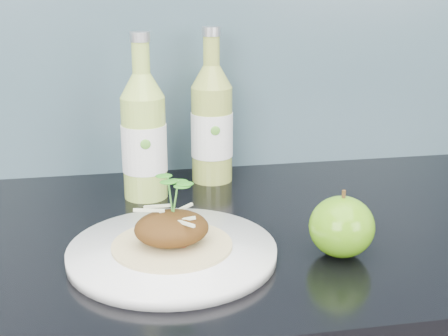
{
  "coord_description": "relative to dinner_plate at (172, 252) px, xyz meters",
  "views": [
    {
      "loc": [
        -0.17,
        0.86,
        1.26
      ],
      "look_at": [
        -0.02,
        1.66,
        1.0
      ],
      "focal_mm": 50.0,
      "sensor_mm": 36.0,
      "label": 1
    }
  ],
  "objects": [
    {
      "name": "dinner_plate",
      "position": [
        0.0,
        0.0,
        0.0
      ],
      "size": [
        0.35,
        0.35,
        0.02
      ],
      "color": "white",
      "rests_on": "kitchen_counter"
    },
    {
      "name": "pork_taco",
      "position": [
        -0.0,
        0.0,
        0.04
      ],
      "size": [
        0.16,
        0.16,
        0.1
      ],
      "color": "tan",
      "rests_on": "dinner_plate"
    },
    {
      "name": "green_apple",
      "position": [
        0.22,
        -0.03,
        0.03
      ],
      "size": [
        0.11,
        0.11,
        0.09
      ],
      "rotation": [
        0.0,
        0.0,
        -0.35
      ],
      "color": "#49830E",
      "rests_on": "kitchen_counter"
    },
    {
      "name": "cider_bottle_left",
      "position": [
        -0.02,
        0.24,
        0.09
      ],
      "size": [
        0.08,
        0.08,
        0.27
      ],
      "rotation": [
        0.0,
        0.0,
        -0.1
      ],
      "color": "#A5C552",
      "rests_on": "kitchen_counter"
    },
    {
      "name": "cider_bottle_right",
      "position": [
        0.1,
        0.3,
        0.09
      ],
      "size": [
        0.09,
        0.09,
        0.27
      ],
      "rotation": [
        0.0,
        0.0,
        -0.31
      ],
      "color": "#98A846",
      "rests_on": "kitchen_counter"
    }
  ]
}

